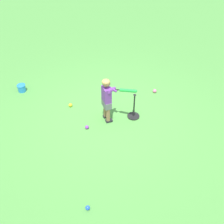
{
  "coord_description": "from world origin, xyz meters",
  "views": [
    {
      "loc": [
        1.77,
        4.33,
        4.06
      ],
      "look_at": [
        0.09,
        0.34,
        0.45
      ],
      "focal_mm": 43.12,
      "sensor_mm": 36.0,
      "label": 1
    }
  ],
  "objects_px": {
    "play_ball_center_lawn": "(87,127)",
    "play_ball_near_batter": "(155,91)",
    "child_batter": "(108,97)",
    "play_ball_far_left": "(88,208)",
    "play_ball_behind_batter": "(70,105)",
    "batting_tee": "(134,113)",
    "toy_bucket": "(22,88)"
  },
  "relations": [
    {
      "from": "play_ball_behind_batter",
      "to": "play_ball_center_lawn",
      "type": "bearing_deg",
      "value": 97.45
    },
    {
      "from": "play_ball_far_left",
      "to": "play_ball_near_batter",
      "type": "bearing_deg",
      "value": -137.39
    },
    {
      "from": "play_ball_center_lawn",
      "to": "play_ball_near_batter",
      "type": "height_order",
      "value": "play_ball_near_batter"
    },
    {
      "from": "play_ball_behind_batter",
      "to": "play_ball_near_batter",
      "type": "height_order",
      "value": "play_ball_near_batter"
    },
    {
      "from": "play_ball_near_batter",
      "to": "batting_tee",
      "type": "distance_m",
      "value": 1.14
    },
    {
      "from": "batting_tee",
      "to": "play_ball_near_batter",
      "type": "bearing_deg",
      "value": -145.23
    },
    {
      "from": "toy_bucket",
      "to": "play_ball_far_left",
      "type": "bearing_deg",
      "value": 97.13
    },
    {
      "from": "play_ball_center_lawn",
      "to": "toy_bucket",
      "type": "height_order",
      "value": "toy_bucket"
    },
    {
      "from": "child_batter",
      "to": "play_ball_far_left",
      "type": "height_order",
      "value": "child_batter"
    },
    {
      "from": "play_ball_far_left",
      "to": "play_ball_near_batter",
      "type": "height_order",
      "value": "play_ball_near_batter"
    },
    {
      "from": "batting_tee",
      "to": "toy_bucket",
      "type": "distance_m",
      "value": 3.01
    },
    {
      "from": "batting_tee",
      "to": "toy_bucket",
      "type": "xyz_separation_m",
      "value": [
        2.21,
        -2.04,
        -0.01
      ]
    },
    {
      "from": "child_batter",
      "to": "play_ball_behind_batter",
      "type": "relative_size",
      "value": 12.27
    },
    {
      "from": "play_ball_far_left",
      "to": "play_ball_near_batter",
      "type": "relative_size",
      "value": 0.81
    },
    {
      "from": "play_ball_far_left",
      "to": "play_ball_center_lawn",
      "type": "xyz_separation_m",
      "value": [
        -0.61,
        -1.84,
        0.0
      ]
    },
    {
      "from": "child_batter",
      "to": "play_ball_behind_batter",
      "type": "bearing_deg",
      "value": -50.14
    },
    {
      "from": "child_batter",
      "to": "batting_tee",
      "type": "height_order",
      "value": "child_batter"
    },
    {
      "from": "batting_tee",
      "to": "toy_bucket",
      "type": "bearing_deg",
      "value": -42.7
    },
    {
      "from": "play_ball_far_left",
      "to": "play_ball_center_lawn",
      "type": "distance_m",
      "value": 1.94
    },
    {
      "from": "child_batter",
      "to": "play_ball_near_batter",
      "type": "height_order",
      "value": "child_batter"
    },
    {
      "from": "play_ball_near_batter",
      "to": "batting_tee",
      "type": "height_order",
      "value": "batting_tee"
    },
    {
      "from": "play_ball_near_batter",
      "to": "toy_bucket",
      "type": "relative_size",
      "value": 0.44
    },
    {
      "from": "play_ball_behind_batter",
      "to": "play_ball_far_left",
      "type": "distance_m",
      "value": 2.77
    },
    {
      "from": "play_ball_far_left",
      "to": "toy_bucket",
      "type": "bearing_deg",
      "value": -82.87
    },
    {
      "from": "play_ball_behind_batter",
      "to": "batting_tee",
      "type": "bearing_deg",
      "value": 143.1
    },
    {
      "from": "play_ball_far_left",
      "to": "batting_tee",
      "type": "height_order",
      "value": "batting_tee"
    },
    {
      "from": "play_ball_near_batter",
      "to": "play_ball_behind_batter",
      "type": "bearing_deg",
      "value": -7.38
    },
    {
      "from": "play_ball_center_lawn",
      "to": "toy_bucket",
      "type": "bearing_deg",
      "value": -61.42
    },
    {
      "from": "toy_bucket",
      "to": "play_ball_behind_batter",
      "type": "bearing_deg",
      "value": 131.24
    },
    {
      "from": "play_ball_center_lawn",
      "to": "play_ball_near_batter",
      "type": "relative_size",
      "value": 0.87
    },
    {
      "from": "child_batter",
      "to": "toy_bucket",
      "type": "xyz_separation_m",
      "value": [
        1.64,
        -1.9,
        -0.55
      ]
    },
    {
      "from": "play_ball_center_lawn",
      "to": "batting_tee",
      "type": "height_order",
      "value": "batting_tee"
    }
  ]
}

